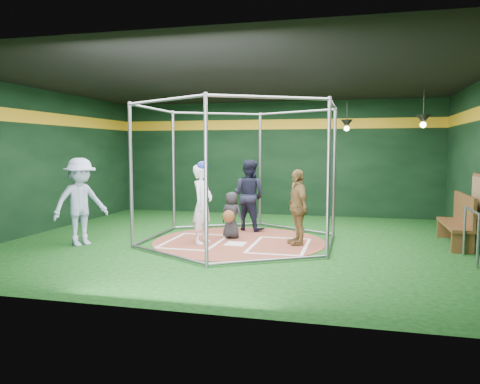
% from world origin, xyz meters
% --- Properties ---
extents(room_shell, '(10.10, 9.10, 3.53)m').
position_xyz_m(room_shell, '(0.00, 0.01, 1.75)').
color(room_shell, '#0C370D').
rests_on(room_shell, ground).
extents(clay_disc, '(3.80, 3.80, 0.01)m').
position_xyz_m(clay_disc, '(0.00, 0.00, 0.01)').
color(clay_disc, brown).
rests_on(clay_disc, ground).
extents(home_plate, '(0.43, 0.43, 0.01)m').
position_xyz_m(home_plate, '(0.00, -0.30, 0.02)').
color(home_plate, white).
rests_on(home_plate, clay_disc).
extents(batter_box_left, '(1.17, 1.77, 0.01)m').
position_xyz_m(batter_box_left, '(-0.95, -0.25, 0.02)').
color(batter_box_left, white).
rests_on(batter_box_left, clay_disc).
extents(batter_box_right, '(1.17, 1.77, 0.01)m').
position_xyz_m(batter_box_right, '(0.95, -0.25, 0.02)').
color(batter_box_right, white).
rests_on(batter_box_right, clay_disc).
extents(batting_cage, '(4.05, 4.67, 3.00)m').
position_xyz_m(batting_cage, '(-0.00, -0.00, 1.50)').
color(batting_cage, gray).
rests_on(batting_cage, ground).
extents(bat_rack, '(0.07, 1.25, 0.98)m').
position_xyz_m(bat_rack, '(4.93, 0.40, 1.05)').
color(bat_rack, brown).
rests_on(bat_rack, room_shell).
extents(pendant_lamp_near, '(0.34, 0.34, 0.90)m').
position_xyz_m(pendant_lamp_near, '(2.20, 3.60, 2.74)').
color(pendant_lamp_near, black).
rests_on(pendant_lamp_near, room_shell).
extents(pendant_lamp_far, '(0.34, 0.34, 0.90)m').
position_xyz_m(pendant_lamp_far, '(4.00, 2.00, 2.74)').
color(pendant_lamp_far, black).
rests_on(pendant_lamp_far, room_shell).
extents(batter_figure, '(0.48, 0.67, 1.78)m').
position_xyz_m(batter_figure, '(-0.72, -0.37, 0.90)').
color(batter_figure, white).
rests_on(batter_figure, clay_disc).
extents(visitor_leopard, '(0.77, 1.02, 1.61)m').
position_xyz_m(visitor_leopard, '(1.29, 0.00, 0.82)').
color(visitor_leopard, '#AA8549').
rests_on(visitor_leopard, clay_disc).
extents(catcher_figure, '(0.58, 0.61, 1.06)m').
position_xyz_m(catcher_figure, '(-0.26, 0.31, 0.54)').
color(catcher_figure, black).
rests_on(catcher_figure, clay_disc).
extents(umpire, '(1.03, 0.91, 1.77)m').
position_xyz_m(umpire, '(-0.11, 1.48, 0.90)').
color(umpire, black).
rests_on(umpire, clay_disc).
extents(bystander_blue, '(1.22, 1.39, 1.86)m').
position_xyz_m(bystander_blue, '(-3.18, -1.15, 0.93)').
color(bystander_blue, '#9BACCD').
rests_on(bystander_blue, ground).
extents(dugout_bench, '(0.44, 1.88, 1.10)m').
position_xyz_m(dugout_bench, '(4.63, 0.80, 0.56)').
color(dugout_bench, brown).
rests_on(dugout_bench, ground).
extents(steel_railing, '(0.05, 1.11, 0.96)m').
position_xyz_m(steel_railing, '(4.55, -0.68, 0.64)').
color(steel_railing, gray).
rests_on(steel_railing, ground).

